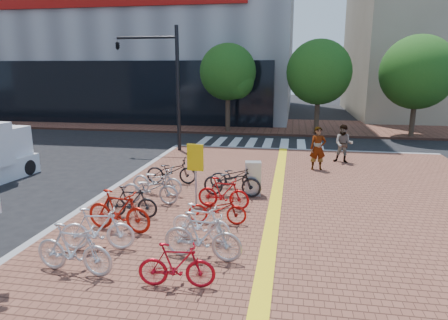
% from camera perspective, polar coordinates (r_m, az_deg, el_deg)
% --- Properties ---
extents(ground, '(120.00, 120.00, 0.00)m').
position_cam_1_polar(ground, '(10.93, -4.20, -11.18)').
color(ground, black).
rests_on(ground, ground).
extents(kerb_north, '(14.00, 0.25, 0.15)m').
position_cam_1_polar(kerb_north, '(22.10, 11.06, 1.32)').
color(kerb_north, gray).
rests_on(kerb_north, ground).
extents(far_sidewalk, '(70.00, 8.00, 0.15)m').
position_cam_1_polar(far_sidewalk, '(31.07, 5.26, 4.85)').
color(far_sidewalk, brown).
rests_on(far_sidewalk, ground).
extents(crosswalk, '(7.50, 4.00, 0.01)m').
position_cam_1_polar(crosswalk, '(24.15, 5.05, 2.33)').
color(crosswalk, silver).
rests_on(crosswalk, ground).
extents(street_trees, '(16.20, 4.60, 6.35)m').
position_cam_1_polar(street_trees, '(27.23, 15.65, 11.79)').
color(street_trees, '#38281E').
rests_on(street_trees, far_sidewalk).
extents(bike_0, '(1.90, 0.73, 1.12)m').
position_cam_1_polar(bike_0, '(9.28, -20.70, -11.82)').
color(bike_0, silver).
rests_on(bike_0, sidewalk).
extents(bike_1, '(1.85, 0.83, 1.07)m').
position_cam_1_polar(bike_1, '(10.22, -17.62, -9.38)').
color(bike_1, silver).
rests_on(bike_1, sidewalk).
extents(bike_2, '(1.96, 0.82, 1.14)m').
position_cam_1_polar(bike_2, '(11.18, -14.82, -7.04)').
color(bike_2, '#A6170B').
rests_on(bike_2, sidewalk).
extents(bike_3, '(1.59, 0.46, 0.95)m').
position_cam_1_polar(bike_3, '(12.11, -13.10, -5.85)').
color(bike_3, black).
rests_on(bike_3, sidewalk).
extents(bike_4, '(1.92, 0.68, 1.01)m').
position_cam_1_polar(bike_4, '(13.19, -10.55, -4.04)').
color(bike_4, '#A4A3A8').
rests_on(bike_4, sidewalk).
extents(bike_5, '(1.99, 0.95, 1.00)m').
position_cam_1_polar(bike_5, '(14.08, -9.54, -2.90)').
color(bike_5, silver).
rests_on(bike_5, sidewalk).
extents(bike_6, '(1.96, 0.87, 1.00)m').
position_cam_1_polar(bike_6, '(15.32, -7.53, -1.53)').
color(bike_6, black).
rests_on(bike_6, sidewalk).
extents(bike_7, '(1.61, 0.60, 0.94)m').
position_cam_1_polar(bike_7, '(8.30, -6.80, -14.72)').
color(bike_7, '#A20B19').
rests_on(bike_7, sidewalk).
extents(bike_8, '(1.92, 0.72, 1.13)m').
position_cam_1_polar(bike_8, '(9.31, -3.07, -10.82)').
color(bike_8, '#AEAFB3').
rests_on(bike_8, sidewalk).
extents(bike_9, '(1.68, 0.77, 0.97)m').
position_cam_1_polar(bike_9, '(10.28, -3.34, -8.91)').
color(bike_9, white).
rests_on(bike_9, sidewalk).
extents(bike_10, '(1.70, 0.69, 0.88)m').
position_cam_1_polar(bike_10, '(11.34, -1.00, -7.02)').
color(bike_10, '#A8110C').
rests_on(bike_10, sidewalk).
extents(bike_11, '(1.71, 0.64, 1.00)m').
position_cam_1_polar(bike_11, '(12.52, -0.10, -4.75)').
color(bike_11, '#B60D0E').
rests_on(bike_11, sidewalk).
extents(bike_12, '(2.04, 0.80, 1.06)m').
position_cam_1_polar(bike_12, '(13.71, 1.19, -3.03)').
color(bike_12, black).
rests_on(bike_12, sidewalk).
extents(bike_13, '(1.85, 0.92, 0.93)m').
position_cam_1_polar(bike_13, '(14.64, 1.46, -2.26)').
color(bike_13, black).
rests_on(bike_13, sidewalk).
extents(pedestrian_a, '(0.74, 0.54, 1.87)m').
position_cam_1_polar(pedestrian_a, '(17.65, 13.26, 1.62)').
color(pedestrian_a, gray).
rests_on(pedestrian_a, sidewalk).
extents(pedestrian_b, '(0.99, 0.85, 1.77)m').
position_cam_1_polar(pedestrian_b, '(19.32, 16.71, 2.24)').
color(pedestrian_b, '#505466').
rests_on(pedestrian_b, sidewalk).
extents(utility_box, '(0.59, 0.46, 1.18)m').
position_cam_1_polar(utility_box, '(13.85, 4.17, -2.64)').
color(utility_box, '#B2B2B7').
rests_on(utility_box, sidewalk).
extents(yellow_sign, '(0.54, 0.15, 1.99)m').
position_cam_1_polar(yellow_sign, '(12.70, -4.12, -0.42)').
color(yellow_sign, '#B7B7BC').
rests_on(yellow_sign, sidewalk).
extents(traffic_light_pole, '(3.45, 1.33, 6.42)m').
position_cam_1_polar(traffic_light_pole, '(21.64, -10.55, 13.12)').
color(traffic_light_pole, black).
rests_on(traffic_light_pole, sidewalk).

